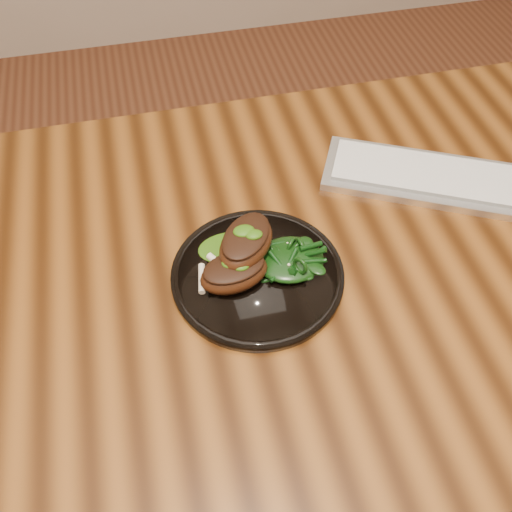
{
  "coord_description": "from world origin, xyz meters",
  "views": [
    {
      "loc": [
        -0.15,
        -0.51,
        1.4
      ],
      "look_at": [
        -0.03,
        -0.01,
        0.78
      ],
      "focal_mm": 40.0,
      "sensor_mm": 36.0,
      "label": 1
    }
  ],
  "objects": [
    {
      "name": "lamb_chop_back",
      "position": [
        -0.04,
        -0.0,
        0.81
      ],
      "size": [
        0.12,
        0.12,
        0.05
      ],
      "color": "#3E1C0C",
      "rests_on": "plate"
    },
    {
      "name": "herb_smear",
      "position": [
        -0.06,
        0.02,
        0.77
      ],
      "size": [
        0.09,
        0.06,
        0.01
      ],
      "primitive_type": "ellipsoid",
      "color": "#1F4B08",
      "rests_on": "plate"
    },
    {
      "name": "desk",
      "position": [
        0.0,
        0.0,
        0.67
      ],
      "size": [
        1.6,
        0.8,
        0.75
      ],
      "color": "#321706",
      "rests_on": "ground"
    },
    {
      "name": "plate",
      "position": [
        -0.03,
        -0.03,
        0.76
      ],
      "size": [
        0.25,
        0.25,
        0.01
      ],
      "color": "black",
      "rests_on": "desk"
    },
    {
      "name": "lamb_chop_front",
      "position": [
        -0.07,
        -0.04,
        0.79
      ],
      "size": [
        0.11,
        0.08,
        0.04
      ],
      "color": "#3E1C0C",
      "rests_on": "plate"
    },
    {
      "name": "keyboard",
      "position": [
        0.32,
        0.09,
        0.76
      ],
      "size": [
        0.43,
        0.3,
        0.02
      ],
      "color": "silver",
      "rests_on": "desk"
    },
    {
      "name": "greens_heap",
      "position": [
        0.02,
        -0.02,
        0.78
      ],
      "size": [
        0.1,
        0.09,
        0.04
      ],
      "color": "black",
      "rests_on": "plate"
    }
  ]
}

